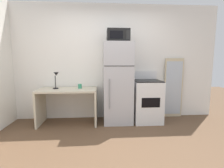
{
  "coord_description": "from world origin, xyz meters",
  "views": [
    {
      "loc": [
        -0.21,
        -2.18,
        1.33
      ],
      "look_at": [
        0.02,
        1.1,
        0.88
      ],
      "focal_mm": 26.48,
      "sensor_mm": 36.0,
      "label": 1
    }
  ],
  "objects_px": {
    "desk": "(68,99)",
    "oven_range": "(147,101)",
    "coffee_mug": "(80,86)",
    "refrigerator": "(118,83)",
    "leaning_mirror": "(173,88)",
    "desk_lamp": "(56,78)",
    "microwave": "(118,36)"
  },
  "relations": [
    {
      "from": "desk",
      "to": "oven_range",
      "type": "bearing_deg",
      "value": 0.49
    },
    {
      "from": "coffee_mug",
      "to": "refrigerator",
      "type": "height_order",
      "value": "refrigerator"
    },
    {
      "from": "oven_range",
      "to": "leaning_mirror",
      "type": "bearing_deg",
      "value": 19.76
    },
    {
      "from": "desk_lamp",
      "to": "microwave",
      "type": "relative_size",
      "value": 0.77
    },
    {
      "from": "refrigerator",
      "to": "leaning_mirror",
      "type": "relative_size",
      "value": 1.23
    },
    {
      "from": "coffee_mug",
      "to": "oven_range",
      "type": "height_order",
      "value": "oven_range"
    },
    {
      "from": "microwave",
      "to": "leaning_mirror",
      "type": "height_order",
      "value": "microwave"
    },
    {
      "from": "desk_lamp",
      "to": "refrigerator",
      "type": "height_order",
      "value": "refrigerator"
    },
    {
      "from": "desk",
      "to": "leaning_mirror",
      "type": "distance_m",
      "value": 2.44
    },
    {
      "from": "desk",
      "to": "desk_lamp",
      "type": "bearing_deg",
      "value": 172.73
    },
    {
      "from": "desk",
      "to": "microwave",
      "type": "relative_size",
      "value": 2.64
    },
    {
      "from": "desk",
      "to": "leaning_mirror",
      "type": "relative_size",
      "value": 0.87
    },
    {
      "from": "desk",
      "to": "refrigerator",
      "type": "height_order",
      "value": "refrigerator"
    },
    {
      "from": "coffee_mug",
      "to": "oven_range",
      "type": "bearing_deg",
      "value": -1.51
    },
    {
      "from": "coffee_mug",
      "to": "leaning_mirror",
      "type": "relative_size",
      "value": 0.07
    },
    {
      "from": "refrigerator",
      "to": "microwave",
      "type": "distance_m",
      "value": 0.99
    },
    {
      "from": "leaning_mirror",
      "to": "refrigerator",
      "type": "bearing_deg",
      "value": -169.59
    },
    {
      "from": "oven_range",
      "to": "leaning_mirror",
      "type": "height_order",
      "value": "leaning_mirror"
    },
    {
      "from": "coffee_mug",
      "to": "refrigerator",
      "type": "bearing_deg",
      "value": -2.32
    },
    {
      "from": "leaning_mirror",
      "to": "microwave",
      "type": "bearing_deg",
      "value": -168.72
    },
    {
      "from": "desk",
      "to": "coffee_mug",
      "type": "xyz_separation_m",
      "value": [
        0.25,
        0.05,
        0.27
      ]
    },
    {
      "from": "refrigerator",
      "to": "leaning_mirror",
      "type": "distance_m",
      "value": 1.39
    },
    {
      "from": "desk_lamp",
      "to": "coffee_mug",
      "type": "relative_size",
      "value": 3.72
    },
    {
      "from": "desk",
      "to": "coffee_mug",
      "type": "relative_size",
      "value": 12.78
    },
    {
      "from": "desk_lamp",
      "to": "coffee_mug",
      "type": "height_order",
      "value": "desk_lamp"
    },
    {
      "from": "microwave",
      "to": "leaning_mirror",
      "type": "xyz_separation_m",
      "value": [
        1.36,
        0.27,
        -1.15
      ]
    },
    {
      "from": "refrigerator",
      "to": "microwave",
      "type": "bearing_deg",
      "value": -89.67
    },
    {
      "from": "desk_lamp",
      "to": "refrigerator",
      "type": "bearing_deg",
      "value": -0.45
    },
    {
      "from": "desk_lamp",
      "to": "leaning_mirror",
      "type": "relative_size",
      "value": 0.25
    },
    {
      "from": "refrigerator",
      "to": "oven_range",
      "type": "height_order",
      "value": "refrigerator"
    },
    {
      "from": "microwave",
      "to": "oven_range",
      "type": "xyz_separation_m",
      "value": [
        0.65,
        0.02,
        -1.38
      ]
    },
    {
      "from": "refrigerator",
      "to": "microwave",
      "type": "height_order",
      "value": "microwave"
    }
  ]
}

